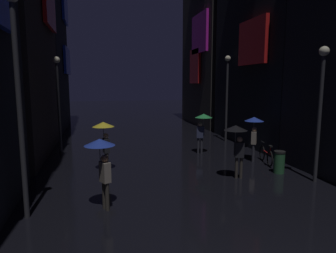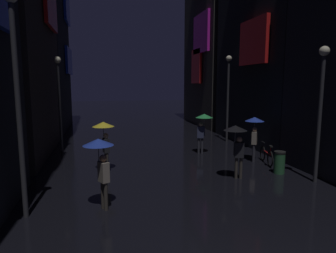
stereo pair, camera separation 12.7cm
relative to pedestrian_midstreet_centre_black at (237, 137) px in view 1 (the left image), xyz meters
The scene contains 14 objects.
building_left_far 18.99m from the pedestrian_midstreet_centre_black, 122.33° to the left, with size 4.25×8.35×14.60m.
building_right_mid 10.65m from the pedestrian_midstreet_centre_black, 49.62° to the left, with size 4.25×8.15×17.06m.
building_right_far 17.00m from the pedestrian_midstreet_centre_black, 70.70° to the left, with size 4.25×7.82×15.22m.
pedestrian_midstreet_centre_black is the anchor object (origin of this frame).
pedestrian_foreground_right_yellow 5.39m from the pedestrian_midstreet_centre_black, 156.76° to the left, with size 0.90×0.90×2.12m.
pedestrian_midstreet_left_blue 3.08m from the pedestrian_midstreet_centre_black, 48.72° to the left, with size 0.90×0.90×2.12m.
pedestrian_far_right_green 4.32m from the pedestrian_midstreet_centre_black, 87.78° to the left, with size 0.90×0.90×2.12m.
pedestrian_near_crossing_blue 5.41m from the pedestrian_midstreet_centre_black, 161.74° to the right, with size 0.90×0.90×2.12m.
bicycle_parked_at_storefront 3.22m from the pedestrian_midstreet_centre_black, 36.14° to the left, with size 0.48×1.78×0.96m.
streetlamp_left_near 7.73m from the pedestrian_midstreet_centre_black, 165.90° to the right, with size 0.36×0.36×6.09m.
streetlamp_right_near 3.34m from the pedestrian_midstreet_centre_black, 20.19° to the right, with size 0.36×0.36×5.03m.
streetlamp_left_far 9.92m from the pedestrian_midstreet_centre_black, 137.40° to the left, with size 0.36×0.36×5.11m.
streetlamp_right_far 7.85m from the pedestrian_midstreet_centre_black, 68.67° to the left, with size 0.36×0.36×5.40m.
trash_bin 2.42m from the pedestrian_midstreet_centre_black, ahead, with size 0.46×0.46×0.93m.
Camera 1 is at (-3.00, -3.56, 3.73)m, focal length 32.00 mm.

